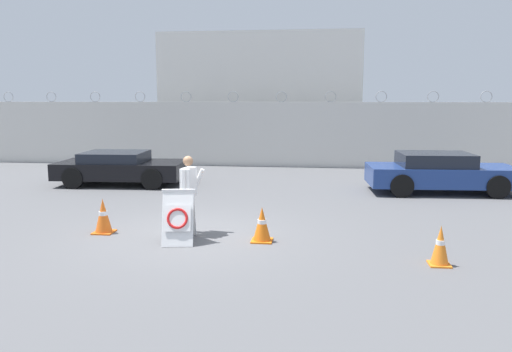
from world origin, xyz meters
name	(u,v)px	position (x,y,z in m)	size (l,w,h in m)	color
ground_plane	(194,235)	(0.00, 0.00, 0.00)	(90.00, 90.00, 0.00)	#5B5B5E
perimeter_wall	(257,134)	(0.00, 11.15, 1.38)	(36.00, 0.30, 3.21)	silver
building_block	(265,96)	(-0.25, 16.70, 3.00)	(9.68, 6.94, 6.01)	silver
barricade_sign	(179,216)	(-0.16, -0.55, 0.54)	(0.75, 0.95, 1.10)	white
security_guard	(189,191)	(-0.13, 0.15, 0.94)	(0.45, 0.62, 1.70)	#514C42
traffic_cone_near	(440,246)	(4.80, -1.38, 0.36)	(0.37, 0.37, 0.72)	orange
traffic_cone_mid	(262,224)	(1.52, -0.29, 0.36)	(0.43, 0.43, 0.72)	orange
traffic_cone_far	(103,216)	(-2.00, -0.07, 0.38)	(0.43, 0.43, 0.76)	orange
parked_car_front_coupe	(120,167)	(-4.05, 5.92, 0.59)	(4.33, 2.18, 1.12)	black
parked_car_far_side	(440,172)	(6.40, 5.73, 0.64)	(4.56, 2.10, 1.24)	black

